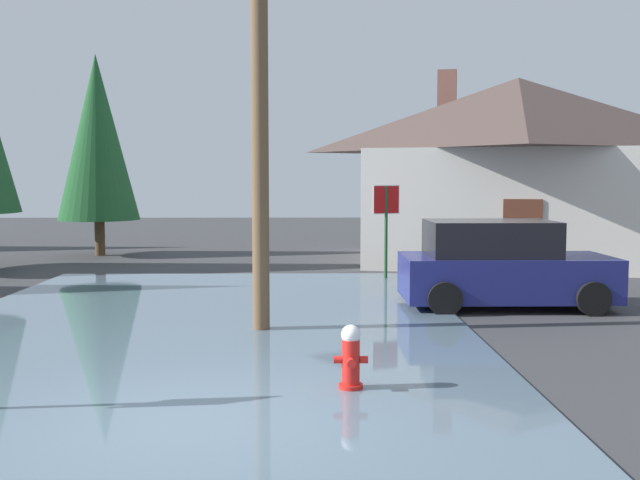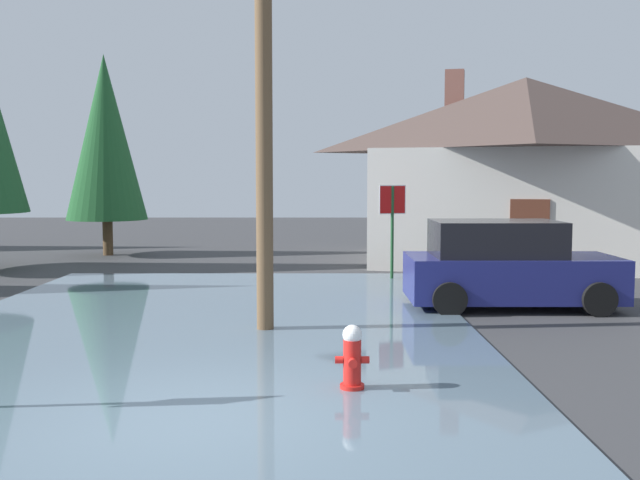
% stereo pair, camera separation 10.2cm
% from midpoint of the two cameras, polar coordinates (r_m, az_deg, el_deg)
% --- Properties ---
extents(ground_plane, '(80.00, 80.00, 0.10)m').
position_cam_midpoint_polar(ground_plane, '(7.84, -10.57, -14.46)').
color(ground_plane, '#38383A').
extents(flood_puddle, '(9.12, 13.92, 0.05)m').
position_cam_midpoint_polar(flood_puddle, '(12.34, -9.92, -6.95)').
color(flood_puddle, slate).
rests_on(flood_puddle, ground).
extents(lane_stop_bar, '(3.89, 0.39, 0.01)m').
position_cam_midpoint_polar(lane_stop_bar, '(7.00, -16.14, -16.50)').
color(lane_stop_bar, silver).
rests_on(lane_stop_bar, ground).
extents(fire_hydrant, '(0.41, 0.35, 0.81)m').
position_cam_midpoint_polar(fire_hydrant, '(8.69, 2.10, -9.36)').
color(fire_hydrant, red).
rests_on(fire_hydrant, ground).
extents(utility_pole, '(1.60, 0.28, 8.31)m').
position_cam_midpoint_polar(utility_pole, '(12.02, -5.03, 13.44)').
color(utility_pole, brown).
rests_on(utility_pole, ground).
extents(stop_sign_far, '(0.68, 0.26, 2.37)m').
position_cam_midpoint_polar(stop_sign_far, '(18.06, 5.07, 2.16)').
color(stop_sign_far, '#1E4C28').
rests_on(stop_sign_far, ground).
extents(house, '(10.53, 8.63, 5.99)m').
position_cam_midpoint_polar(house, '(22.80, 15.09, 5.57)').
color(house, beige).
rests_on(house, ground).
extents(parked_car, '(4.05, 2.10, 1.71)m').
position_cam_midpoint_polar(parked_car, '(14.68, 13.88, -2.02)').
color(parked_car, navy).
rests_on(parked_car, ground).
extents(pine_tree_tall_left, '(2.63, 2.63, 6.58)m').
position_cam_midpoint_polar(pine_tree_tall_left, '(24.94, -17.25, 7.71)').
color(pine_tree_tall_left, '#4C3823').
rests_on(pine_tree_tall_left, ground).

